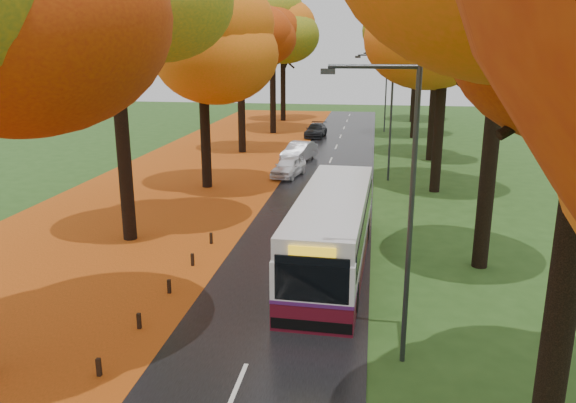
% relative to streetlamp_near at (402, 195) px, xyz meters
% --- Properties ---
extents(road, '(6.50, 90.00, 0.04)m').
position_rel_streetlamp_near_xyz_m(road, '(-3.95, 17.00, -4.69)').
color(road, black).
rests_on(road, ground).
extents(centre_line, '(0.12, 90.00, 0.01)m').
position_rel_streetlamp_near_xyz_m(centre_line, '(-3.95, 17.00, -4.67)').
color(centre_line, silver).
rests_on(centre_line, road).
extents(leaf_verge, '(12.00, 90.00, 0.02)m').
position_rel_streetlamp_near_xyz_m(leaf_verge, '(-12.95, 17.00, -4.70)').
color(leaf_verge, '#80380B').
rests_on(leaf_verge, ground).
extents(leaf_drift, '(0.90, 90.00, 0.01)m').
position_rel_streetlamp_near_xyz_m(leaf_drift, '(-7.00, 17.00, -4.67)').
color(leaf_drift, '#CE5515').
rests_on(leaf_drift, road).
extents(trees_left, '(9.20, 74.00, 13.88)m').
position_rel_streetlamp_near_xyz_m(trees_left, '(-11.13, 19.06, 4.82)').
color(trees_left, black).
rests_on(trees_left, ground).
extents(trees_right, '(9.30, 74.20, 13.96)m').
position_rel_streetlamp_near_xyz_m(trees_right, '(3.24, 18.91, 4.98)').
color(trees_right, black).
rests_on(trees_right, ground).
extents(bollard_row, '(0.11, 23.51, 0.52)m').
position_rel_streetlamp_near_xyz_m(bollard_row, '(-7.65, -3.30, -4.45)').
color(bollard_row, black).
rests_on(bollard_row, ground).
extents(streetlamp_near, '(2.45, 0.18, 8.00)m').
position_rel_streetlamp_near_xyz_m(streetlamp_near, '(0.00, 0.00, 0.00)').
color(streetlamp_near, '#333538').
rests_on(streetlamp_near, ground).
extents(streetlamp_mid, '(2.45, 0.18, 8.00)m').
position_rel_streetlamp_near_xyz_m(streetlamp_mid, '(0.00, 22.00, 0.00)').
color(streetlamp_mid, '#333538').
rests_on(streetlamp_mid, ground).
extents(streetlamp_far, '(2.45, 0.18, 8.00)m').
position_rel_streetlamp_near_xyz_m(streetlamp_far, '(0.00, 44.00, 0.00)').
color(streetlamp_far, '#333538').
rests_on(streetlamp_far, ground).
extents(bus, '(2.91, 11.18, 2.92)m').
position_rel_streetlamp_near_xyz_m(bus, '(-2.21, 6.50, -3.14)').
color(bus, '#4F0C18').
rests_on(bus, road).
extents(car_white, '(2.22, 4.04, 1.30)m').
position_rel_streetlamp_near_xyz_m(car_white, '(-6.30, 22.05, -4.02)').
color(car_white, white).
rests_on(car_white, road).
extents(car_silver, '(2.47, 4.54, 1.42)m').
position_rel_streetlamp_near_xyz_m(car_silver, '(-6.30, 27.35, -3.96)').
color(car_silver, '#92949A').
rests_on(car_silver, road).
extents(car_dark, '(2.02, 4.44, 1.26)m').
position_rel_streetlamp_near_xyz_m(car_dark, '(-6.30, 39.42, -4.04)').
color(car_dark, black).
rests_on(car_dark, road).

